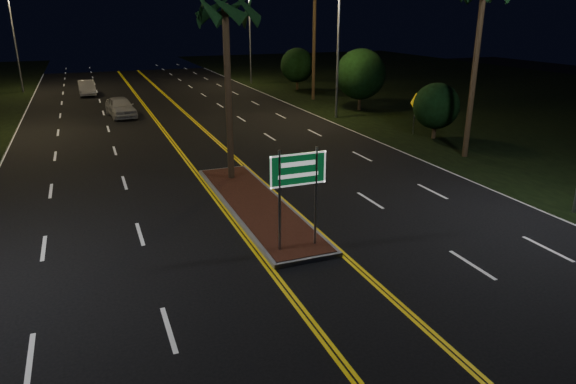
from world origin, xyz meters
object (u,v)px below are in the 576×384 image
streetlight_right_far (246,28)px  shrub_near (436,106)px  palm_median (225,9)px  shrub_mid (361,74)px  streetlight_right_mid (333,36)px  car_near (120,105)px  shrub_far (297,65)px  highway_sign (298,179)px  car_far (87,86)px  warning_sign (415,108)px  median_island (256,205)px  streetlight_left_far (17,30)px

streetlight_right_far → shrub_near: (2.89, -28.00, -3.71)m
palm_median → shrub_mid: palm_median is taller
streetlight_right_far → palm_median: 33.28m
streetlight_right_mid → car_near: size_ratio=1.80×
shrub_mid → shrub_far: shrub_mid is taller
highway_sign → car_near: 25.44m
car_far → warning_sign: size_ratio=1.81×
highway_sign → warning_sign: (13.00, 12.58, -0.74)m
median_island → highway_sign: size_ratio=3.20×
streetlight_right_far → palm_median: size_ratio=1.08×
streetlight_left_far → palm_median: size_ratio=1.08×
median_island → car_near: size_ratio=2.05×
streetlight_right_mid → shrub_near: (2.89, -8.00, -3.71)m
car_far → streetlight_right_far: bearing=5.9°
car_far → streetlight_right_mid: bearing=-49.8°
streetlight_left_far → shrub_mid: 31.85m
shrub_far → car_far: size_ratio=0.86×
highway_sign → car_far: bearing=98.2°
streetlight_left_far → warning_sign: bearing=-50.5°
shrub_far → palm_median: bearing=-118.4°
shrub_far → warning_sign: (-0.80, -20.62, -0.68)m
shrub_mid → warning_sign: bearing=-96.6°
streetlight_right_mid → car_near: streetlight_right_mid is taller
median_island → warning_sign: size_ratio=4.03×
streetlight_left_far → car_near: bearing=-65.6°
highway_sign → shrub_far: 35.96m
streetlight_left_far → car_far: bearing=-37.7°
median_island → car_far: bearing=99.3°
streetlight_right_far → shrub_far: 7.56m
shrub_near → highway_sign: bearing=-140.3°
shrub_far → car_near: shrub_far is taller
highway_sign → warning_sign: size_ratio=1.26×
shrub_far → car_near: size_ratio=0.79×
highway_sign → palm_median: 9.11m
streetlight_left_far → palm_median: 35.18m
streetlight_left_far → car_far: (5.24, -4.06, -4.89)m
shrub_far → streetlight_left_far: bearing=161.9°
streetlight_right_far → palm_median: bearing=-108.6°
highway_sign → shrub_mid: size_ratio=0.69×
median_island → shrub_far: shrub_far is taller
shrub_near → car_far: 32.10m
shrub_far → warning_sign: shrub_far is taller
shrub_far → car_far: bearing=168.4°
car_near → streetlight_right_far: bearing=38.2°
streetlight_left_far → shrub_near: 38.67m
shrub_mid → car_far: (-19.37, 15.94, -1.96)m
car_near → streetlight_left_far: bearing=107.4°
palm_median → shrub_near: (13.50, 3.50, -5.33)m
streetlight_right_far → warning_sign: 27.03m
median_island → car_near: (-3.35, 20.97, 0.75)m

